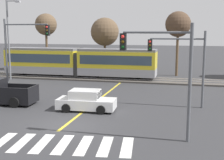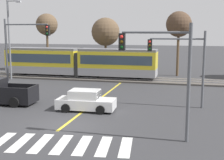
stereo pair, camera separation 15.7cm
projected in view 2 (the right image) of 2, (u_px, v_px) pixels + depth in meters
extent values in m
plane|color=#333335|center=(65.00, 125.00, 19.17)|extent=(200.00, 200.00, 0.00)
cube|color=#4C4742|center=(124.00, 79.00, 36.32)|extent=(120.00, 4.00, 0.18)
cube|color=#939399|center=(123.00, 79.00, 35.61)|extent=(120.00, 0.08, 0.10)
cube|color=#939399|center=(126.00, 77.00, 36.99)|extent=(120.00, 0.08, 0.10)
cube|color=#9E9EA3|center=(43.00, 69.00, 38.65)|extent=(9.00, 2.60, 0.90)
cube|color=yellow|center=(43.00, 58.00, 38.43)|extent=(9.00, 2.60, 1.90)
cube|color=#384756|center=(38.00, 58.00, 37.15)|extent=(8.28, 0.04, 1.04)
cube|color=slate|center=(43.00, 49.00, 38.25)|extent=(9.00, 2.39, 0.28)
cylinder|color=black|center=(62.00, 73.00, 38.13)|extent=(0.70, 0.20, 0.70)
cylinder|color=black|center=(25.00, 72.00, 39.32)|extent=(0.70, 0.20, 0.70)
cube|color=#9E9EA3|center=(118.00, 72.00, 36.37)|extent=(9.00, 2.60, 0.90)
cube|color=yellow|center=(118.00, 60.00, 36.15)|extent=(9.00, 2.60, 1.90)
cube|color=#384756|center=(115.00, 60.00, 34.87)|extent=(8.28, 0.04, 1.04)
cube|color=slate|center=(118.00, 50.00, 35.97)|extent=(9.00, 2.39, 0.28)
cylinder|color=black|center=(139.00, 76.00, 35.85)|extent=(0.70, 0.20, 0.70)
cylinder|color=black|center=(98.00, 75.00, 37.04)|extent=(0.70, 0.20, 0.70)
cube|color=#2D2D2D|center=(79.00, 64.00, 37.40)|extent=(0.50, 2.34, 2.80)
cube|color=silver|center=(1.00, 141.00, 16.41)|extent=(0.91, 2.85, 0.01)
cube|color=silver|center=(21.00, 142.00, 16.28)|extent=(0.91, 2.85, 0.01)
cube|color=silver|center=(41.00, 143.00, 16.15)|extent=(0.91, 2.85, 0.01)
cube|color=silver|center=(62.00, 144.00, 16.03)|extent=(0.91, 2.85, 0.01)
cube|color=silver|center=(83.00, 145.00, 15.90)|extent=(0.91, 2.85, 0.01)
cube|color=silver|center=(104.00, 146.00, 15.77)|extent=(0.91, 2.85, 0.01)
cube|color=silver|center=(126.00, 147.00, 15.64)|extent=(0.91, 2.85, 0.01)
cube|color=gold|center=(99.00, 99.00, 26.25)|extent=(0.20, 17.08, 0.01)
cube|color=silver|center=(86.00, 103.00, 22.63)|extent=(4.28, 1.92, 0.72)
cube|color=silver|center=(85.00, 94.00, 22.54)|extent=(2.18, 1.63, 0.64)
cube|color=#384756|center=(98.00, 95.00, 22.35)|extent=(0.17, 1.43, 0.52)
cube|color=#384756|center=(88.00, 92.00, 23.30)|extent=(1.78, 0.13, 0.48)
cylinder|color=black|center=(106.00, 104.00, 23.25)|extent=(0.65, 0.25, 0.64)
cylinder|color=black|center=(100.00, 110.00, 21.60)|extent=(0.65, 0.25, 0.64)
cylinder|color=black|center=(73.00, 103.00, 23.72)|extent=(0.65, 0.25, 0.64)
cylinder|color=black|center=(66.00, 108.00, 22.08)|extent=(0.65, 0.25, 0.64)
cube|color=black|center=(2.00, 95.00, 24.71)|extent=(5.49, 2.21, 0.96)
cube|color=black|center=(10.00, 90.00, 23.48)|extent=(2.70, 0.25, 0.36)
cube|color=black|center=(22.00, 86.00, 25.26)|extent=(2.70, 0.25, 0.36)
cube|color=black|center=(33.00, 88.00, 24.09)|extent=(0.21, 1.96, 0.36)
cylinder|color=black|center=(14.00, 102.00, 23.50)|extent=(0.81, 0.32, 0.80)
cylinder|color=black|center=(26.00, 97.00, 25.40)|extent=(0.81, 0.32, 0.80)
cylinder|color=#515459|center=(189.00, 84.00, 15.90)|extent=(0.18, 0.18, 6.17)
cylinder|color=#515459|center=(156.00, 32.00, 15.91)|extent=(3.50, 0.12, 0.12)
cube|color=black|center=(122.00, 42.00, 16.41)|extent=(0.32, 0.28, 0.90)
sphere|color=red|center=(121.00, 37.00, 16.22)|extent=(0.18, 0.18, 0.18)
sphere|color=#3A2706|center=(121.00, 42.00, 16.26)|extent=(0.18, 0.18, 0.18)
sphere|color=black|center=(121.00, 47.00, 16.31)|extent=(0.18, 0.18, 0.18)
cylinder|color=#515459|center=(203.00, 70.00, 22.99)|extent=(0.18, 0.18, 5.74)
cylinder|color=#515459|center=(177.00, 39.00, 23.10)|extent=(4.00, 0.12, 0.12)
cube|color=black|center=(150.00, 45.00, 23.66)|extent=(0.32, 0.28, 0.90)
sphere|color=red|center=(150.00, 42.00, 23.48)|extent=(0.18, 0.18, 0.18)
sphere|color=#3A2706|center=(150.00, 45.00, 23.52)|extent=(0.18, 0.18, 0.18)
sphere|color=black|center=(150.00, 49.00, 23.56)|extent=(0.18, 0.18, 0.18)
cylinder|color=#515459|center=(7.00, 58.00, 27.44)|extent=(0.18, 0.18, 6.74)
cylinder|color=#515459|center=(26.00, 24.00, 26.50)|extent=(4.00, 0.12, 0.12)
cube|color=black|center=(48.00, 30.00, 26.10)|extent=(0.32, 0.28, 0.90)
sphere|color=red|center=(47.00, 27.00, 25.91)|extent=(0.18, 0.18, 0.18)
sphere|color=#3A2706|center=(47.00, 30.00, 25.95)|extent=(0.18, 0.18, 0.18)
sphere|color=black|center=(47.00, 34.00, 26.00)|extent=(0.18, 0.18, 0.18)
cylinder|color=slate|center=(9.00, 40.00, 36.27)|extent=(0.20, 0.20, 9.24)
cylinder|color=slate|center=(13.00, 1.00, 35.39)|extent=(1.43, 0.12, 0.12)
cube|color=#B2B2B7|center=(19.00, 2.00, 35.23)|extent=(0.56, 0.28, 0.20)
cylinder|color=brown|center=(48.00, 50.00, 44.45)|extent=(0.32, 0.32, 5.92)
sphere|color=brown|center=(47.00, 24.00, 43.88)|extent=(3.05, 3.05, 3.05)
cylinder|color=brown|center=(106.00, 55.00, 42.41)|extent=(0.32, 0.32, 4.77)
sphere|color=brown|center=(106.00, 32.00, 41.91)|extent=(3.78, 3.78, 3.78)
cylinder|color=brown|center=(178.00, 53.00, 39.18)|extent=(0.32, 0.32, 5.85)
sphere|color=#4C3828|center=(179.00, 24.00, 38.61)|extent=(3.18, 3.18, 3.18)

